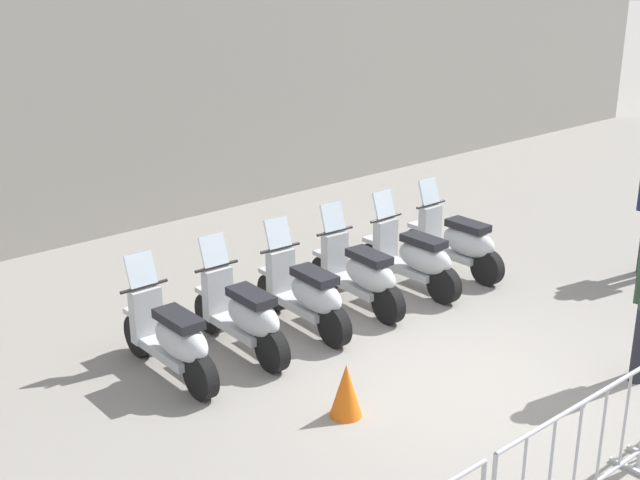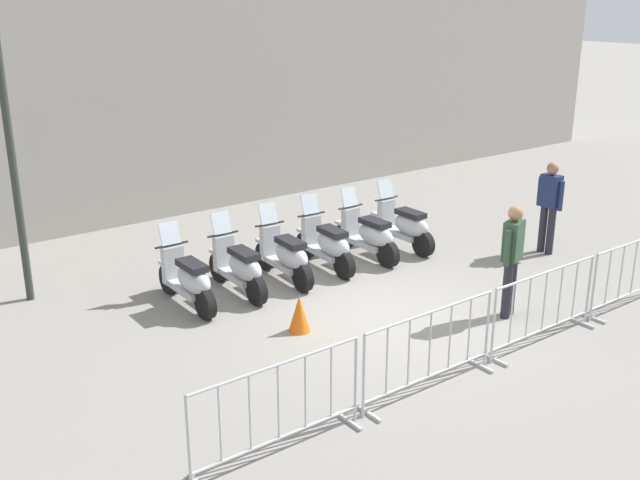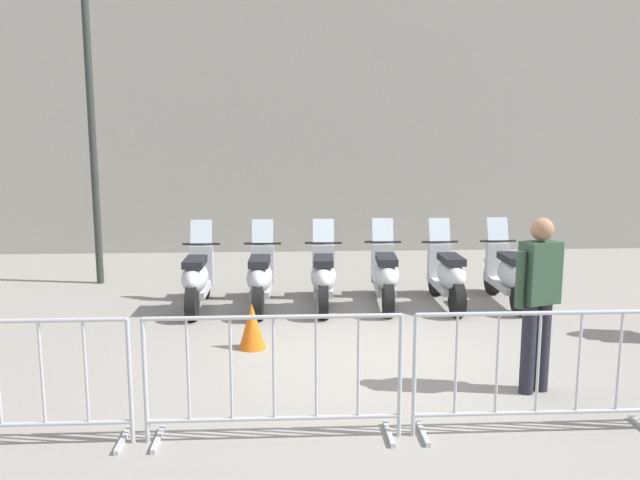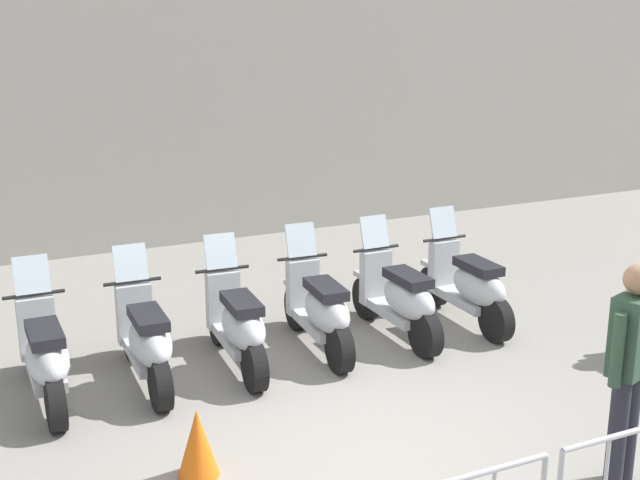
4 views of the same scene
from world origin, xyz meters
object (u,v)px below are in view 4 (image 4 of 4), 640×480
object	(u,v)px
motorcycle_4	(399,299)
motorcycle_5	(468,286)
motorcycle_2	(237,325)
traffic_cone	(198,443)
motorcycle_0	(45,357)
officer_mid_plaza	(630,363)
motorcycle_1	(146,341)
motorcycle_3	(320,310)

from	to	relation	value
motorcycle_4	motorcycle_5	world-z (taller)	same
motorcycle_2	motorcycle_4	distance (m)	1.83
motorcycle_5	traffic_cone	bearing A→B (deg)	-157.69
motorcycle_0	traffic_cone	distance (m)	1.95
officer_mid_plaza	motorcycle_1	bearing A→B (deg)	128.03
motorcycle_4	motorcycle_5	distance (m)	0.91
motorcycle_2	traffic_cone	distance (m)	1.99
motorcycle_2	motorcycle_5	size ratio (longest dim) A/B	1.00
motorcycle_0	motorcycle_5	bearing A→B (deg)	-2.95
motorcycle_1	traffic_cone	bearing A→B (deg)	-94.57
officer_mid_plaza	traffic_cone	bearing A→B (deg)	149.60
officer_mid_plaza	traffic_cone	distance (m)	3.26
motorcycle_2	traffic_cone	size ratio (longest dim) A/B	3.14
motorcycle_3	motorcycle_4	distance (m)	0.92
motorcycle_4	motorcycle_1	bearing A→B (deg)	176.86
motorcycle_2	motorcycle_4	world-z (taller)	same
motorcycle_1	traffic_cone	distance (m)	1.74
motorcycle_2	traffic_cone	world-z (taller)	motorcycle_2
motorcycle_3	motorcycle_4	world-z (taller)	same
motorcycle_3	motorcycle_4	size ratio (longest dim) A/B	1.00
motorcycle_1	motorcycle_5	size ratio (longest dim) A/B	1.00
motorcycle_1	officer_mid_plaza	distance (m)	4.27
motorcycle_5	officer_mid_plaza	bearing A→B (deg)	-108.10
motorcycle_4	traffic_cone	xyz separation A→B (m)	(-2.87, -1.57, -0.18)
motorcycle_4	traffic_cone	bearing A→B (deg)	-151.25
motorcycle_2	motorcycle_4	bearing A→B (deg)	-3.27
motorcycle_2	officer_mid_plaza	distance (m)	3.74
motorcycle_1	motorcycle_5	bearing A→B (deg)	-2.72
motorcycle_4	traffic_cone	world-z (taller)	motorcycle_4
motorcycle_3	officer_mid_plaza	bearing A→B (deg)	-76.46
motorcycle_3	motorcycle_1	bearing A→B (deg)	178.19
motorcycle_4	motorcycle_5	size ratio (longest dim) A/B	1.00
motorcycle_2	motorcycle_5	bearing A→B (deg)	-2.67
motorcycle_4	motorcycle_2	bearing A→B (deg)	176.73
officer_mid_plaza	motorcycle_3	bearing A→B (deg)	103.54
motorcycle_1	officer_mid_plaza	xyz separation A→B (m)	(2.61, -3.33, 0.53)
motorcycle_0	traffic_cone	bearing A→B (deg)	-66.70
motorcycle_5	traffic_cone	size ratio (longest dim) A/B	3.14
motorcycle_1	officer_mid_plaza	bearing A→B (deg)	-51.97
motorcycle_5	motorcycle_4	bearing A→B (deg)	178.54
motorcycle_0	motorcycle_4	xyz separation A→B (m)	(3.64, -0.21, 0.00)
motorcycle_1	officer_mid_plaza	world-z (taller)	officer_mid_plaza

